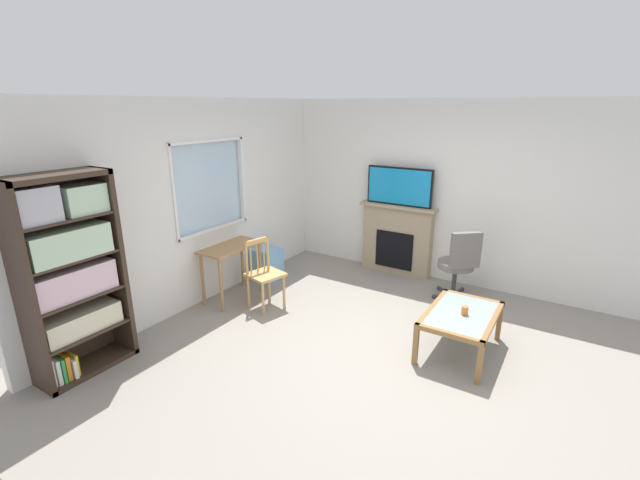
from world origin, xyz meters
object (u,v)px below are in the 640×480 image
object	(u,v)px
desk_under_window	(231,256)
tv	(399,186)
fireplace	(397,239)
office_chair	(459,262)
plastic_drawer_unit	(267,263)
sippy_cup	(465,310)
bookshelf	(69,269)
coffee_table	(461,318)
wooden_chair	(264,273)

from	to	relation	value
desk_under_window	tv	size ratio (longest dim) A/B	0.85
fireplace	office_chair	bearing A→B (deg)	-115.17
plastic_drawer_unit	sippy_cup	bearing A→B (deg)	-99.42
sippy_cup	fireplace	bearing A→B (deg)	39.82
bookshelf	sippy_cup	size ratio (longest dim) A/B	22.00
bookshelf	coffee_table	world-z (taller)	bookshelf
wooden_chair	coffee_table	distance (m)	2.49
bookshelf	tv	world-z (taller)	bookshelf
office_chair	tv	bearing A→B (deg)	65.61
desk_under_window	tv	world-z (taller)	tv
wooden_chair	coffee_table	world-z (taller)	wooden_chair
bookshelf	desk_under_window	distance (m)	2.08
fireplace	sippy_cup	xyz separation A→B (m)	(-1.81, -1.51, -0.05)
bookshelf	office_chair	distance (m)	4.54
desk_under_window	sippy_cup	size ratio (longest dim) A/B	9.62
bookshelf	wooden_chair	xyz separation A→B (m)	(2.07, -0.62, -0.62)
wooden_chair	sippy_cup	xyz separation A→B (m)	(0.24, -2.51, 0.04)
fireplace	office_chair	distance (m)	1.22
tv	sippy_cup	bearing A→B (deg)	-139.90
tv	coffee_table	world-z (taller)	tv
plastic_drawer_unit	sippy_cup	world-z (taller)	sippy_cup
sippy_cup	tv	bearing A→B (deg)	40.10
fireplace	sippy_cup	size ratio (longest dim) A/B	13.27
wooden_chair	fireplace	world-z (taller)	fireplace
plastic_drawer_unit	office_chair	xyz separation A→B (m)	(0.78, -2.66, 0.31)
office_chair	coffee_table	size ratio (longest dim) A/B	0.98
coffee_table	sippy_cup	xyz separation A→B (m)	(-0.03, -0.03, 0.11)
wooden_chair	coffee_table	bearing A→B (deg)	-83.99
fireplace	plastic_drawer_unit	bearing A→B (deg)	129.89
wooden_chair	office_chair	size ratio (longest dim) A/B	0.90
bookshelf	coffee_table	distance (m)	3.94
wooden_chair	plastic_drawer_unit	world-z (taller)	wooden_chair
bookshelf	plastic_drawer_unit	distance (m)	2.94
bookshelf	plastic_drawer_unit	bearing A→B (deg)	-1.15
office_chair	desk_under_window	bearing A→B (deg)	121.09
plastic_drawer_unit	tv	bearing A→B (deg)	-50.51
plastic_drawer_unit	fireplace	world-z (taller)	fireplace
wooden_chair	desk_under_window	bearing A→B (deg)	95.07
tv	office_chair	size ratio (longest dim) A/B	1.02
sippy_cup	bookshelf	bearing A→B (deg)	126.43
coffee_table	sippy_cup	bearing A→B (deg)	-128.32
office_chair	coffee_table	distance (m)	1.33
fireplace	desk_under_window	bearing A→B (deg)	144.21
tv	office_chair	bearing A→B (deg)	-114.39
bookshelf	wooden_chair	bearing A→B (deg)	-16.69
wooden_chair	sippy_cup	distance (m)	2.52
tv	coffee_table	size ratio (longest dim) A/B	1.00
office_chair	coffee_table	xyz separation A→B (m)	(-1.27, -0.38, -0.16)
coffee_table	wooden_chair	bearing A→B (deg)	96.01
plastic_drawer_unit	coffee_table	bearing A→B (deg)	-99.06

